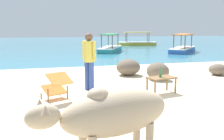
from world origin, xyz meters
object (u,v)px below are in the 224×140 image
at_px(bottle, 161,73).
at_px(person_standing, 89,57).
at_px(low_bench_table, 161,80).
at_px(boat_yellow, 137,42).
at_px(cow, 113,113).
at_px(boat_blue, 183,48).
at_px(boat_teal, 110,48).
at_px(deck_chair_near, 57,85).

bearing_deg(bottle, person_standing, 155.46).
distance_m(low_bench_table, boat_yellow, 18.12).
distance_m(cow, boat_blue, 15.86).
height_order(low_bench_table, boat_teal, boat_teal).
distance_m(deck_chair_near, boat_yellow, 19.11).
distance_m(bottle, deck_chair_near, 2.74).
height_order(boat_teal, boat_yellow, same).
distance_m(cow, bottle, 3.80).
distance_m(boat_teal, boat_blue, 5.25).
relative_size(cow, boat_teal, 0.51).
relative_size(low_bench_table, boat_yellow, 0.22).
bearing_deg(boat_yellow, bottle, -98.79).
distance_m(cow, boat_teal, 15.45).
bearing_deg(deck_chair_near, cow, 165.84).
bearing_deg(bottle, boat_yellow, 72.27).
relative_size(person_standing, boat_yellow, 0.43).
bearing_deg(boat_blue, deck_chair_near, -179.63).
bearing_deg(boat_teal, deck_chair_near, -173.76).
xyz_separation_m(bottle, boat_blue, (6.46, 10.18, -0.32)).
relative_size(cow, boat_blue, 0.55).
distance_m(bottle, boat_blue, 12.06).
bearing_deg(low_bench_table, person_standing, 143.78).
bearing_deg(boat_teal, boat_yellow, -10.93).
bearing_deg(deck_chair_near, boat_blue, -67.30).
xyz_separation_m(cow, bottle, (2.12, 3.15, -0.14)).
height_order(cow, boat_yellow, boat_yellow).
xyz_separation_m(boat_teal, boat_blue, (4.97, -1.69, 0.00)).
bearing_deg(bottle, boat_teal, 82.89).
bearing_deg(person_standing, boat_blue, 13.87).
bearing_deg(boat_blue, boat_yellow, 50.04).
bearing_deg(person_standing, boat_yellow, 31.29).
distance_m(bottle, boat_teal, 11.97).
bearing_deg(cow, bottle, -137.87).
bearing_deg(cow, boat_teal, -117.45).
xyz_separation_m(boat_teal, boat_yellow, (4.04, 5.41, 0.00)).
height_order(cow, bottle, cow).
bearing_deg(cow, low_bench_table, -138.27).
xyz_separation_m(bottle, boat_teal, (1.48, 11.87, -0.32)).
distance_m(low_bench_table, bottle, 0.20).
distance_m(person_standing, boat_yellow, 18.03).
bearing_deg(boat_yellow, cow, -101.57).
relative_size(person_standing, boat_teal, 0.43).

